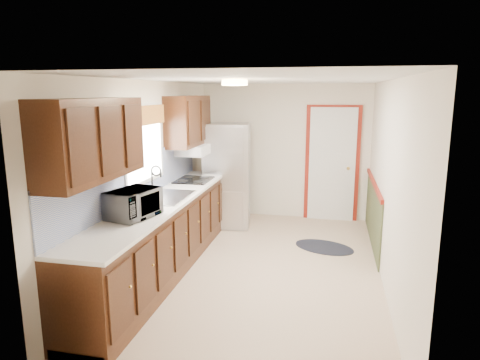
% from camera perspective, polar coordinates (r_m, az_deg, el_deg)
% --- Properties ---
extents(room_shell, '(3.20, 5.20, 2.52)m').
position_cam_1_polar(room_shell, '(5.33, 2.94, 0.22)').
color(room_shell, '#C5A98B').
rests_on(room_shell, ground).
extents(kitchen_run, '(0.63, 4.00, 2.20)m').
position_cam_1_polar(kitchen_run, '(5.48, -10.50, -3.84)').
color(kitchen_run, '#33180B').
rests_on(kitchen_run, ground).
extents(back_wall_trim, '(1.12, 2.30, 2.08)m').
position_cam_1_polar(back_wall_trim, '(7.49, 13.21, 0.83)').
color(back_wall_trim, maroon).
rests_on(back_wall_trim, ground).
extents(ceiling_fixture, '(0.30, 0.30, 0.06)m').
position_cam_1_polar(ceiling_fixture, '(5.08, -0.72, 12.84)').
color(ceiling_fixture, '#FFD88C').
rests_on(ceiling_fixture, room_shell).
extents(microwave, '(0.43, 0.61, 0.37)m').
position_cam_1_polar(microwave, '(4.67, -14.04, -2.67)').
color(microwave, white).
rests_on(microwave, kitchen_run).
extents(refrigerator, '(0.81, 0.78, 1.75)m').
position_cam_1_polar(refrigerator, '(7.24, -1.63, 0.66)').
color(refrigerator, '#B7B7BC').
rests_on(refrigerator, ground).
extents(rug, '(1.03, 0.85, 0.01)m').
position_cam_1_polar(rug, '(6.51, 11.15, -8.78)').
color(rug, black).
rests_on(rug, ground).
extents(cooktop, '(0.50, 0.59, 0.02)m').
position_cam_1_polar(cooktop, '(6.51, -6.19, 0.02)').
color(cooktop, black).
rests_on(cooktop, kitchen_run).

